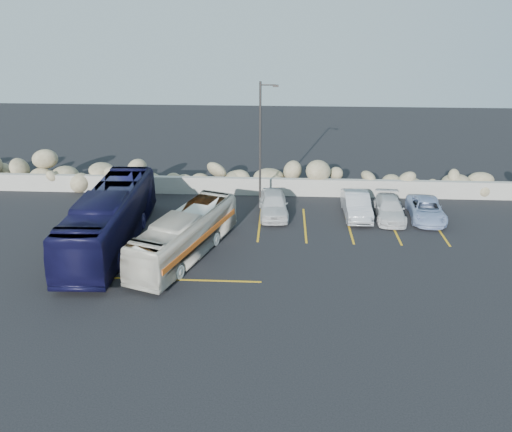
{
  "coord_description": "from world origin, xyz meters",
  "views": [
    {
      "loc": [
        3.84,
        -20.32,
        12.12
      ],
      "look_at": [
        2.54,
        4.0,
        1.79
      ],
      "focal_mm": 35.0,
      "sensor_mm": 36.0,
      "label": 1
    }
  ],
  "objects_px": {
    "car_c": "(389,209)",
    "car_d": "(426,210)",
    "car_a": "(273,204)",
    "vintage_bus": "(185,235)",
    "tour_coach": "(110,219)",
    "car_b": "(356,205)",
    "lamppost": "(261,143)"
  },
  "relations": [
    {
      "from": "car_c",
      "to": "car_d",
      "type": "relative_size",
      "value": 0.97
    },
    {
      "from": "car_b",
      "to": "car_d",
      "type": "distance_m",
      "value": 4.21
    },
    {
      "from": "car_c",
      "to": "tour_coach",
      "type": "bearing_deg",
      "value": -160.43
    },
    {
      "from": "vintage_bus",
      "to": "lamppost",
      "type": "bearing_deg",
      "value": 80.85
    },
    {
      "from": "vintage_bus",
      "to": "tour_coach",
      "type": "height_order",
      "value": "tour_coach"
    },
    {
      "from": "vintage_bus",
      "to": "car_b",
      "type": "height_order",
      "value": "vintage_bus"
    },
    {
      "from": "lamppost",
      "to": "car_a",
      "type": "bearing_deg",
      "value": -50.84
    },
    {
      "from": "tour_coach",
      "to": "car_a",
      "type": "relative_size",
      "value": 2.56
    },
    {
      "from": "vintage_bus",
      "to": "car_c",
      "type": "bearing_deg",
      "value": 44.85
    },
    {
      "from": "car_c",
      "to": "car_a",
      "type": "bearing_deg",
      "value": -177.54
    },
    {
      "from": "vintage_bus",
      "to": "car_d",
      "type": "xyz_separation_m",
      "value": [
        13.77,
        5.63,
        -0.6
      ]
    },
    {
      "from": "lamppost",
      "to": "car_b",
      "type": "xyz_separation_m",
      "value": [
        5.96,
        -0.89,
        -3.58
      ]
    },
    {
      "from": "vintage_bus",
      "to": "car_a",
      "type": "xyz_separation_m",
      "value": [
        4.42,
        5.77,
        -0.46
      ]
    },
    {
      "from": "car_a",
      "to": "car_c",
      "type": "height_order",
      "value": "car_a"
    },
    {
      "from": "lamppost",
      "to": "car_b",
      "type": "distance_m",
      "value": 7.01
    },
    {
      "from": "car_b",
      "to": "car_c",
      "type": "relative_size",
      "value": 1.05
    },
    {
      "from": "lamppost",
      "to": "car_b",
      "type": "relative_size",
      "value": 1.85
    },
    {
      "from": "tour_coach",
      "to": "car_c",
      "type": "xyz_separation_m",
      "value": [
        15.84,
        4.55,
        -0.94
      ]
    },
    {
      "from": "tour_coach",
      "to": "car_d",
      "type": "xyz_separation_m",
      "value": [
        18.05,
        4.55,
        -0.94
      ]
    },
    {
      "from": "lamppost",
      "to": "car_b",
      "type": "bearing_deg",
      "value": -8.53
    },
    {
      "from": "car_a",
      "to": "car_d",
      "type": "xyz_separation_m",
      "value": [
        9.34,
        -0.14,
        -0.14
      ]
    },
    {
      "from": "vintage_bus",
      "to": "car_d",
      "type": "bearing_deg",
      "value": 41.1
    },
    {
      "from": "car_b",
      "to": "car_d",
      "type": "height_order",
      "value": "car_b"
    },
    {
      "from": "car_c",
      "to": "car_d",
      "type": "bearing_deg",
      "value": 3.5
    },
    {
      "from": "vintage_bus",
      "to": "car_c",
      "type": "height_order",
      "value": "vintage_bus"
    },
    {
      "from": "car_a",
      "to": "car_c",
      "type": "bearing_deg",
      "value": -5.19
    },
    {
      "from": "car_a",
      "to": "vintage_bus",
      "type": "bearing_deg",
      "value": -131.6
    },
    {
      "from": "lamppost",
      "to": "car_d",
      "type": "bearing_deg",
      "value": -6.42
    },
    {
      "from": "vintage_bus",
      "to": "car_d",
      "type": "relative_size",
      "value": 2.01
    },
    {
      "from": "car_d",
      "to": "tour_coach",
      "type": "bearing_deg",
      "value": -161.51
    },
    {
      "from": "vintage_bus",
      "to": "car_c",
      "type": "xyz_separation_m",
      "value": [
        11.55,
        5.63,
        -0.59
      ]
    },
    {
      "from": "car_a",
      "to": "car_d",
      "type": "relative_size",
      "value": 1.01
    }
  ]
}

